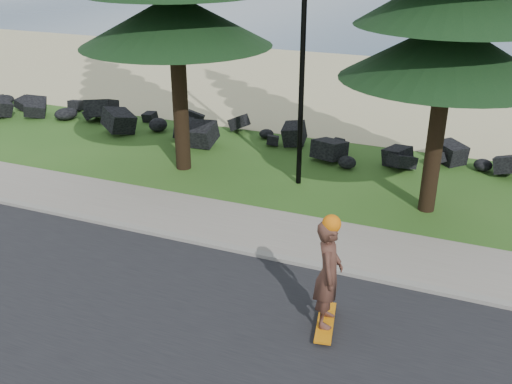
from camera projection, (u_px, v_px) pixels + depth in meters
ground at (255, 234)px, 13.16m from camera, size 160.00×160.00×0.00m
road at (152, 355)px, 9.35m from camera, size 160.00×7.00×0.02m
kerb at (240, 250)px, 12.37m from camera, size 160.00×0.20×0.10m
sidewalk at (258, 228)px, 13.31m from camera, size 160.00×2.00×0.08m
beach_sand at (377, 89)px, 25.40m from camera, size 160.00×15.00×0.01m
ocean at (449, 5)px, 56.23m from camera, size 160.00×58.00×0.01m
seawall_boulders at (322, 155)px, 17.88m from camera, size 60.00×2.40×1.10m
lamp_post at (303, 30)px, 14.15m from camera, size 0.25×0.14×8.14m
skateboarder at (328, 274)px, 9.57m from camera, size 0.59×1.21×2.19m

